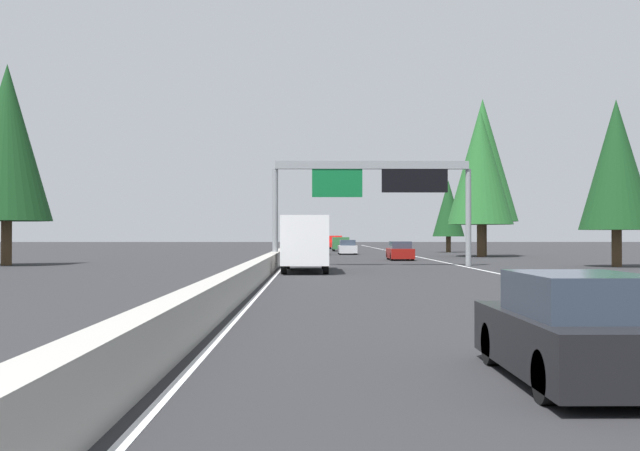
% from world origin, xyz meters
% --- Properties ---
extents(ground_plane, '(320.00, 320.00, 0.00)m').
position_xyz_m(ground_plane, '(60.00, 0.00, 0.00)').
color(ground_plane, '#262628').
extents(median_barrier, '(180.00, 0.56, 0.90)m').
position_xyz_m(median_barrier, '(80.00, 0.30, 0.45)').
color(median_barrier, '#9E9B93').
rests_on(median_barrier, ground).
extents(shoulder_stripe_right, '(160.00, 0.16, 0.01)m').
position_xyz_m(shoulder_stripe_right, '(70.00, -11.52, 0.01)').
color(shoulder_stripe_right, silver).
rests_on(shoulder_stripe_right, ground).
extents(shoulder_stripe_median, '(160.00, 0.16, 0.01)m').
position_xyz_m(shoulder_stripe_median, '(70.00, -0.25, 0.01)').
color(shoulder_stripe_median, silver).
rests_on(shoulder_stripe_median, ground).
extents(sign_gantry_overhead, '(0.50, 12.68, 6.67)m').
position_xyz_m(sign_gantry_overhead, '(48.45, -6.03, 5.31)').
color(sign_gantry_overhead, gray).
rests_on(sign_gantry_overhead, ground).
extents(sedan_distant_a, '(4.40, 1.80, 1.47)m').
position_xyz_m(sedan_distant_a, '(8.63, -5.57, 0.68)').
color(sedan_distant_a, black).
rests_on(sedan_distant_a, ground).
extents(box_truck_mid_right, '(8.50, 2.40, 2.95)m').
position_xyz_m(box_truck_mid_right, '(40.62, -1.68, 1.61)').
color(box_truck_mid_right, white).
rests_on(box_truck_mid_right, ground).
extents(bus_mid_left, '(11.50, 2.55, 3.10)m').
position_xyz_m(bus_mid_left, '(79.18, -1.71, 1.72)').
color(bus_mid_left, white).
rests_on(bus_mid_left, ground).
extents(sedan_near_center, '(4.40, 1.80, 1.47)m').
position_xyz_m(sedan_near_center, '(95.35, -1.91, 0.68)').
color(sedan_near_center, black).
rests_on(sedan_near_center, ground).
extents(pickup_far_left, '(5.60, 2.00, 1.86)m').
position_xyz_m(pickup_far_left, '(111.47, -5.41, 0.91)').
color(pickup_far_left, red).
rests_on(pickup_far_left, ground).
extents(minivan_mid_center, '(5.00, 1.95, 1.69)m').
position_xyz_m(minivan_mid_center, '(95.15, -5.54, 0.95)').
color(minivan_mid_center, '#2D6B38').
rests_on(minivan_mid_center, ground).
extents(sedan_far_right, '(4.40, 1.80, 1.47)m').
position_xyz_m(sedan_far_right, '(78.44, -5.64, 0.68)').
color(sedan_far_right, silver).
rests_on(sedan_far_right, ground).
extents(sedan_near_right, '(4.40, 1.80, 1.47)m').
position_xyz_m(sedan_near_right, '(59.95, -8.93, 0.68)').
color(sedan_near_right, maroon).
rests_on(sedan_near_right, ground).
extents(conifer_right_near, '(4.58, 4.58, 10.41)m').
position_xyz_m(conifer_right_near, '(46.98, -20.93, 6.32)').
color(conifer_right_near, '#4C3823').
rests_on(conifer_right_near, ground).
extents(conifer_right_mid, '(6.45, 6.45, 14.66)m').
position_xyz_m(conifer_right_mid, '(71.56, -17.94, 8.92)').
color(conifer_right_mid, '#4C3823').
rests_on(conifer_right_mid, ground).
extents(conifer_right_far, '(5.83, 5.83, 13.25)m').
position_xyz_m(conifer_right_far, '(69.19, -17.22, 8.06)').
color(conifer_right_far, '#4C3823').
rests_on(conifer_right_far, ground).
extents(conifer_right_distant, '(3.60, 3.60, 8.19)m').
position_xyz_m(conifer_right_distant, '(88.04, -17.57, 4.97)').
color(conifer_right_distant, '#4C3823').
rests_on(conifer_right_distant, ground).
extents(conifer_left_near, '(5.77, 5.77, 13.12)m').
position_xyz_m(conifer_left_near, '(49.67, 17.79, 7.98)').
color(conifer_left_near, '#4C3823').
rests_on(conifer_left_near, ground).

